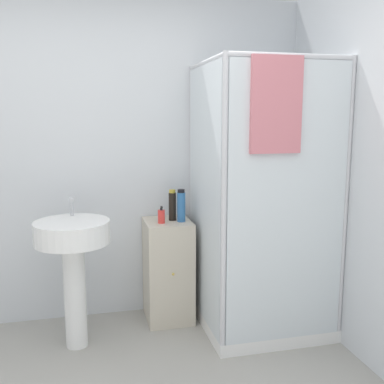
{
  "coord_description": "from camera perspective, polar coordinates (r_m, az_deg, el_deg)",
  "views": [
    {
      "loc": [
        -0.05,
        -1.84,
        1.59
      ],
      "look_at": [
        0.67,
        1.12,
        1.07
      ],
      "focal_mm": 42.0,
      "sensor_mm": 36.0,
      "label": 1
    }
  ],
  "objects": [
    {
      "name": "shampoo_bottle_blue",
      "position": [
        3.41,
        -1.38,
        -1.78
      ],
      "size": [
        0.06,
        0.06,
        0.25
      ],
      "color": "#2D66A3",
      "rests_on": "vanity_cabinet"
    },
    {
      "name": "wall_back",
      "position": [
        3.56,
        -12.76,
        3.94
      ],
      "size": [
        6.4,
        0.06,
        2.5
      ],
      "primitive_type": "cube",
      "color": "silver",
      "rests_on": "ground_plane"
    },
    {
      "name": "vanity_cabinet",
      "position": [
        3.57,
        -3.06,
        -9.88
      ],
      "size": [
        0.35,
        0.42,
        0.79
      ],
      "color": "beige",
      "rests_on": "ground_plane"
    },
    {
      "name": "sink",
      "position": [
        3.17,
        -14.87,
        -7.32
      ],
      "size": [
        0.51,
        0.51,
        1.03
      ],
      "color": "white",
      "rests_on": "ground_plane"
    },
    {
      "name": "soap_dispenser",
      "position": [
        3.38,
        -3.91,
        -3.1
      ],
      "size": [
        0.05,
        0.05,
        0.13
      ],
      "color": "red",
      "rests_on": "vanity_cabinet"
    },
    {
      "name": "shampoo_bottle_tall_black",
      "position": [
        3.46,
        -2.51,
        -1.71
      ],
      "size": [
        0.06,
        0.06,
        0.24
      ],
      "color": "black",
      "rests_on": "vanity_cabinet"
    },
    {
      "name": "shower_enclosure",
      "position": [
        3.39,
        8.09,
        -8.53
      ],
      "size": [
        0.89,
        0.92,
        1.97
      ],
      "color": "white",
      "rests_on": "ground_plane"
    }
  ]
}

